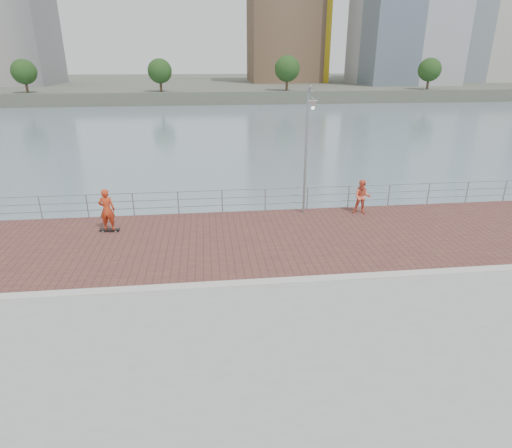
{
  "coord_description": "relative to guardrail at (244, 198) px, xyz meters",
  "views": [
    {
      "loc": [
        -1.66,
        -12.24,
        6.92
      ],
      "look_at": [
        0.0,
        2.0,
        1.3
      ],
      "focal_mm": 30.0,
      "sensor_mm": 36.0,
      "label": 1
    }
  ],
  "objects": [
    {
      "name": "brick_lane",
      "position": [
        -0.0,
        -3.4,
        -0.68
      ],
      "size": [
        40.0,
        6.8,
        0.02
      ],
      "primitive_type": "cube",
      "color": "brown",
      "rests_on": "seawall"
    },
    {
      "name": "curb",
      "position": [
        -0.0,
        -7.0,
        -0.66
      ],
      "size": [
        40.0,
        0.4,
        0.06
      ],
      "primitive_type": "cube",
      "color": "#B7B5AD",
      "rests_on": "seawall"
    },
    {
      "name": "water",
      "position": [
        -0.0,
        -7.0,
        -2.69
      ],
      "size": [
        400.0,
        400.0,
        0.0
      ],
      "primitive_type": "plane",
      "color": "slate",
      "rests_on": "ground"
    },
    {
      "name": "skateboard",
      "position": [
        -5.88,
        -1.89,
        -0.6
      ],
      "size": [
        0.85,
        0.27,
        0.1
      ],
      "rotation": [
        0.0,
        0.0,
        -0.07
      ],
      "color": "black",
      "rests_on": "brick_lane"
    },
    {
      "name": "shoreline_trees",
      "position": [
        13.67,
        70.0,
        3.77
      ],
      "size": [
        144.65,
        5.13,
        6.83
      ],
      "color": "#473323",
      "rests_on": "far_shore"
    },
    {
      "name": "guardrail",
      "position": [
        0.0,
        0.0,
        0.0
      ],
      "size": [
        39.06,
        0.06,
        1.13
      ],
      "color": "#8C9EA8",
      "rests_on": "brick_lane"
    },
    {
      "name": "bystander",
      "position": [
        5.46,
        -0.95,
        0.14
      ],
      "size": [
        0.95,
        0.84,
        1.62
      ],
      "primitive_type": "imported",
      "rotation": [
        0.0,
        0.0,
        -0.35
      ],
      "color": "#EF6646",
      "rests_on": "brick_lane"
    },
    {
      "name": "street_lamp",
      "position": [
        2.79,
        -0.9,
        3.24
      ],
      "size": [
        0.4,
        1.17,
        5.53
      ],
      "color": "gray",
      "rests_on": "brick_lane"
    },
    {
      "name": "skateboarder",
      "position": [
        -5.88,
        -1.89,
        0.31
      ],
      "size": [
        0.68,
        0.47,
        1.79
      ],
      "primitive_type": "imported",
      "rotation": [
        0.0,
        0.0,
        3.07
      ],
      "color": "red",
      "rests_on": "skateboard"
    },
    {
      "name": "far_shore",
      "position": [
        -0.0,
        115.5,
        -1.44
      ],
      "size": [
        320.0,
        95.0,
        2.5
      ],
      "primitive_type": "cube",
      "color": "#4C5142",
      "rests_on": "ground"
    },
    {
      "name": "seawall",
      "position": [
        -0.0,
        -12.0,
        -1.69
      ],
      "size": [
        40.0,
        24.0,
        2.0
      ],
      "primitive_type": "cube",
      "color": "gray",
      "rests_on": "ground"
    }
  ]
}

